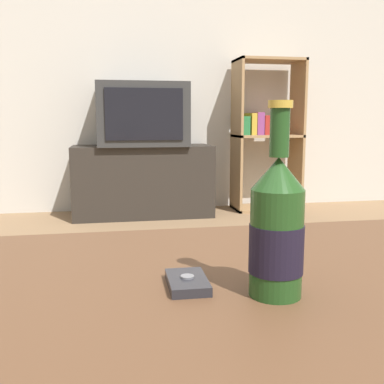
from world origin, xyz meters
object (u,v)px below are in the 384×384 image
(cell_phone, at_px, (187,282))
(tv_stand, at_px, (143,181))
(television, at_px, (142,115))
(beer_bottle, at_px, (277,229))
(bookshelf, at_px, (264,133))

(cell_phone, bearing_deg, tv_stand, 88.32)
(tv_stand, height_order, cell_phone, tv_stand)
(television, height_order, beer_bottle, television)
(cell_phone, bearing_deg, television, 88.31)
(tv_stand, bearing_deg, beer_bottle, -90.40)
(tv_stand, xyz_separation_m, beer_bottle, (-0.02, -2.77, 0.30))
(tv_stand, distance_m, television, 0.49)
(beer_bottle, xyz_separation_m, cell_phone, (-0.11, 0.05, -0.09))
(tv_stand, bearing_deg, cell_phone, -92.83)
(bookshelf, height_order, beer_bottle, bookshelf)
(television, height_order, cell_phone, television)
(television, relative_size, bookshelf, 0.55)
(bookshelf, distance_m, cell_phone, 2.99)
(television, bearing_deg, bookshelf, 4.15)
(television, relative_size, cell_phone, 6.95)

